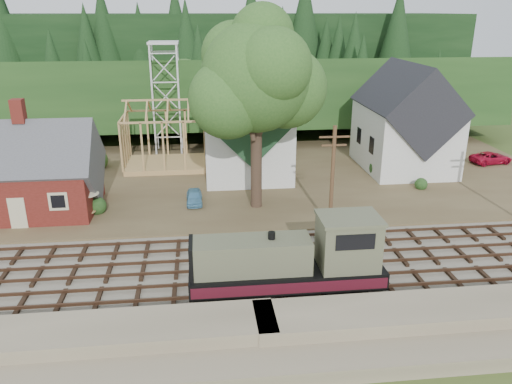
{
  "coord_description": "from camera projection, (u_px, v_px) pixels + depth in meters",
  "views": [
    {
      "loc": [
        -2.25,
        -28.18,
        15.6
      ],
      "look_at": [
        1.53,
        6.0,
        3.0
      ],
      "focal_mm": 35.0,
      "sensor_mm": 36.0,
      "label": 1
    }
  ],
  "objects": [
    {
      "name": "hillside",
      "position": [
        218.0,
        126.0,
        71.1
      ],
      "size": [
        70.0,
        28.96,
        12.74
      ],
      "primitive_type": "cube",
      "rotation": [
        -0.17,
        0.0,
        0.0
      ],
      "color": "#1E3F19",
      "rests_on": "ground"
    },
    {
      "name": "telegraph_pole_near",
      "position": [
        332.0,
        177.0,
        36.02
      ],
      "size": [
        2.2,
        0.28,
        8.0
      ],
      "color": "#4C331E",
      "rests_on": "ground"
    },
    {
      "name": "big_tree",
      "position": [
        258.0,
        85.0,
        38.02
      ],
      "size": [
        10.9,
        8.4,
        14.7
      ],
      "color": "#38281E",
      "rests_on": "village_flat"
    },
    {
      "name": "car_red",
      "position": [
        491.0,
        158.0,
        52.59
      ],
      "size": [
        4.66,
        2.72,
        1.22
      ],
      "primitive_type": "imported",
      "rotation": [
        0.0,
        0.0,
        1.74
      ],
      "color": "#B90E2E",
      "rests_on": "village_flat"
    },
    {
      "name": "village_flat",
      "position": [
        227.0,
        178.0,
        48.65
      ],
      "size": [
        64.0,
        26.0,
        0.3
      ],
      "primitive_type": "cube",
      "color": "brown",
      "rests_on": "ground"
    },
    {
      "name": "patio_set",
      "position": [
        85.0,
        192.0,
        38.57
      ],
      "size": [
        2.11,
        2.11,
        2.35
      ],
      "color": "silver",
      "rests_on": "village_flat"
    },
    {
      "name": "embankment",
      "position": [
        257.0,
        355.0,
        23.97
      ],
      "size": [
        64.0,
        5.0,
        1.6
      ],
      "primitive_type": "cube",
      "color": "#7F7259",
      "rests_on": "ground"
    },
    {
      "name": "lattice_tower",
      "position": [
        165.0,
        64.0,
        53.96
      ],
      "size": [
        3.2,
        3.2,
        12.12
      ],
      "color": "silver",
      "rests_on": "village_flat"
    },
    {
      "name": "railroad_bed",
      "position": [
        243.0,
        268.0,
        31.87
      ],
      "size": [
        64.0,
        11.0,
        0.16
      ],
      "primitive_type": "cube",
      "color": "#726B5B",
      "rests_on": "ground"
    },
    {
      "name": "ground",
      "position": [
        243.0,
        269.0,
        31.9
      ],
      "size": [
        140.0,
        140.0,
        0.0
      ],
      "primitive_type": "plane",
      "color": "#384C1E",
      "rests_on": "ground"
    },
    {
      "name": "timber_frame",
      "position": [
        165.0,
        139.0,
        50.69
      ],
      "size": [
        8.2,
        6.2,
        6.99
      ],
      "color": "tan",
      "rests_on": "village_flat"
    },
    {
      "name": "farmhouse",
      "position": [
        405.0,
        124.0,
        49.82
      ],
      "size": [
        8.4,
        10.8,
        10.6
      ],
      "color": "silver",
      "rests_on": "village_flat"
    },
    {
      "name": "locomotive",
      "position": [
        295.0,
        261.0,
        28.7
      ],
      "size": [
        11.11,
        2.78,
        4.47
      ],
      "color": "black",
      "rests_on": "railroad_bed"
    },
    {
      "name": "ridge",
      "position": [
        214.0,
        106.0,
        86.03
      ],
      "size": [
        80.0,
        20.0,
        12.0
      ],
      "primitive_type": "cube",
      "color": "black",
      "rests_on": "ground"
    },
    {
      "name": "depot",
      "position": [
        29.0,
        176.0,
        39.41
      ],
      "size": [
        10.8,
        7.41,
        9.0
      ],
      "color": "#531912",
      "rests_on": "village_flat"
    },
    {
      "name": "car_blue",
      "position": [
        194.0,
        197.0,
        41.75
      ],
      "size": [
        1.36,
        3.27,
        1.11
      ],
      "primitive_type": "imported",
      "rotation": [
        0.0,
        0.0,
        0.02
      ],
      "color": "#5B9DC4",
      "rests_on": "village_flat"
    },
    {
      "name": "church",
      "position": [
        245.0,
        123.0,
        48.69
      ],
      "size": [
        8.4,
        15.17,
        13.0
      ],
      "color": "silver",
      "rests_on": "village_flat"
    }
  ]
}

